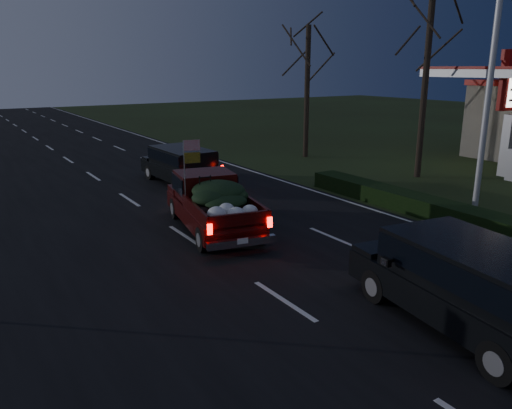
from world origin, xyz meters
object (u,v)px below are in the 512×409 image
lead_suv (181,162)px  rear_suv (474,279)px  pickup_truck (213,200)px  light_pole (494,46)px

lead_suv → rear_suv: rear_suv is taller
pickup_truck → rear_suv: bearing=-70.2°
pickup_truck → lead_suv: (1.83, 6.34, 0.01)m
light_pole → pickup_truck: light_pole is taller
light_pole → rear_suv: light_pole is taller
pickup_truck → rear_suv: size_ratio=1.00×
light_pole → lead_suv: (-6.66, 9.49, -4.53)m
pickup_truck → lead_suv: 6.59m
pickup_truck → lead_suv: pickup_truck is taller
pickup_truck → lead_suv: size_ratio=1.14×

